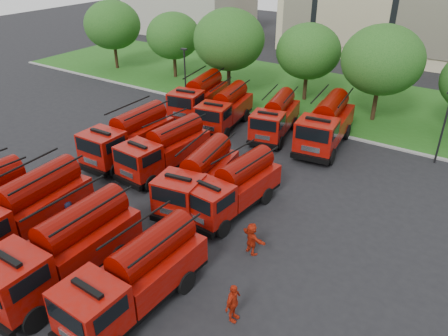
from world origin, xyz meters
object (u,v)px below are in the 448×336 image
object	(u,v)px
fire_truck_6	(199,177)
fire_truck_8	(199,96)
fire_truck_1	(24,210)
firefighter_2	(233,319)
fire_truck_4	(129,136)
fire_truck_7	(234,187)
fire_truck_3	(136,276)
fire_truck_10	(276,117)
fire_truck_5	(165,149)
firefighter_5	(251,252)
fire_truck_2	(65,249)
firefighter_4	(73,228)
fire_truck_11	(326,124)
fire_truck_9	(225,109)

from	to	relation	value
fire_truck_6	fire_truck_8	size ratio (longest dim) A/B	0.95
fire_truck_1	firefighter_2	distance (m)	12.13
fire_truck_4	fire_truck_7	distance (m)	9.85
fire_truck_3	fire_truck_10	world-z (taller)	fire_truck_3
fire_truck_5	fire_truck_10	size ratio (longest dim) A/B	1.01
fire_truck_1	firefighter_5	world-z (taller)	fire_truck_1
fire_truck_8	firefighter_5	size ratio (longest dim) A/B	4.33
fire_truck_4	firefighter_2	xyz separation A→B (m)	(14.08, -8.56, -1.69)
firefighter_2	fire_truck_7	bearing A→B (deg)	29.94
fire_truck_3	firefighter_5	world-z (taller)	fire_truck_3
fire_truck_2	fire_truck_1	bearing A→B (deg)	167.99
fire_truck_8	fire_truck_7	bearing A→B (deg)	-56.32
fire_truck_2	fire_truck_5	distance (m)	11.07
fire_truck_1	firefighter_4	xyz separation A→B (m)	(1.21, 1.76, -1.74)
fire_truck_5	fire_truck_7	xyz separation A→B (m)	(6.41, -1.54, -0.06)
fire_truck_3	fire_truck_7	size ratio (longest dim) A/B	1.03
fire_truck_6	firefighter_5	bearing A→B (deg)	-35.56
fire_truck_5	fire_truck_11	world-z (taller)	fire_truck_11
fire_truck_6	fire_truck_3	bearing A→B (deg)	-80.02
fire_truck_2	firefighter_2	xyz separation A→B (m)	(7.64, 2.10, -1.74)
fire_truck_6	firefighter_4	world-z (taller)	fire_truck_6
fire_truck_3	fire_truck_5	world-z (taller)	fire_truck_3
fire_truck_2	fire_truck_7	bearing A→B (deg)	69.72
fire_truck_7	firefighter_2	xyz separation A→B (m)	(4.36, -6.98, -1.53)
fire_truck_2	fire_truck_3	world-z (taller)	fire_truck_2
fire_truck_5	fire_truck_9	size ratio (longest dim) A/B	0.99
fire_truck_8	fire_truck_4	bearing A→B (deg)	-94.64
fire_truck_5	fire_truck_6	distance (m)	4.47
fire_truck_1	firefighter_4	distance (m)	2.75
fire_truck_5	fire_truck_7	world-z (taller)	fire_truck_5
fire_truck_6	fire_truck_8	world-z (taller)	fire_truck_8
fire_truck_8	fire_truck_11	size ratio (longest dim) A/B	0.95
fire_truck_2	firefighter_4	xyz separation A→B (m)	(-3.10, 2.64, -1.74)
fire_truck_3	fire_truck_10	distance (m)	19.61
fire_truck_5	fire_truck_11	bearing A→B (deg)	55.94
fire_truck_6	fire_truck_2	bearing A→B (deg)	-105.28
firefighter_2	fire_truck_3	bearing A→B (deg)	109.74
fire_truck_4	fire_truck_8	world-z (taller)	fire_truck_4
fire_truck_7	fire_truck_8	bearing A→B (deg)	138.72
fire_truck_8	fire_truck_2	bearing A→B (deg)	-80.08
fire_truck_5	firefighter_4	world-z (taller)	fire_truck_5
fire_truck_10	firefighter_2	world-z (taller)	fire_truck_10
fire_truck_3	fire_truck_11	size ratio (longest dim) A/B	0.89
fire_truck_7	firefighter_5	distance (m)	4.27
fire_truck_4	fire_truck_7	bearing A→B (deg)	-10.20
fire_truck_1	fire_truck_8	xyz separation A→B (m)	(-3.05, 19.29, -0.07)
firefighter_2	fire_truck_10	bearing A→B (deg)	20.42
fire_truck_1	firefighter_5	distance (m)	11.83
fire_truck_3	firefighter_4	xyz separation A→B (m)	(-6.90, 2.07, -1.61)
fire_truck_10	fire_truck_7	bearing A→B (deg)	-85.58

